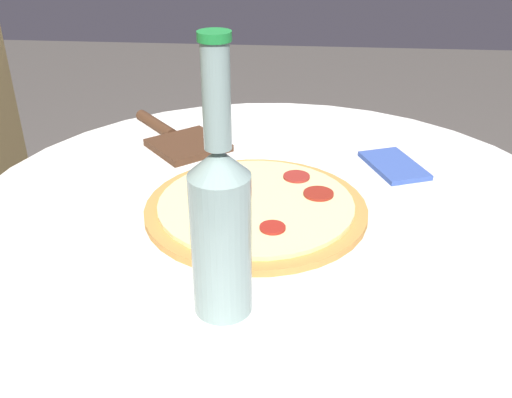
% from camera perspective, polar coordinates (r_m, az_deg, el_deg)
% --- Properties ---
extents(table, '(0.88, 0.88, 0.73)m').
position_cam_1_polar(table, '(0.90, 1.85, -10.17)').
color(table, silver).
rests_on(table, ground_plane).
extents(pizza, '(0.31, 0.31, 0.02)m').
position_cam_1_polar(pizza, '(0.78, 0.02, -0.77)').
color(pizza, '#B77F3D').
rests_on(pizza, table).
extents(beer_bottle, '(0.06, 0.06, 0.29)m').
position_cam_1_polar(beer_bottle, '(0.56, -3.56, -2.30)').
color(beer_bottle, gray).
rests_on(beer_bottle, table).
extents(pizza_paddle, '(0.23, 0.21, 0.02)m').
position_cam_1_polar(pizza_paddle, '(1.02, -7.77, 5.97)').
color(pizza_paddle, '#422819').
rests_on(pizza_paddle, table).
extents(napkin, '(0.14, 0.11, 0.01)m').
position_cam_1_polar(napkin, '(0.94, 13.62, 3.29)').
color(napkin, '#334C99').
rests_on(napkin, table).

